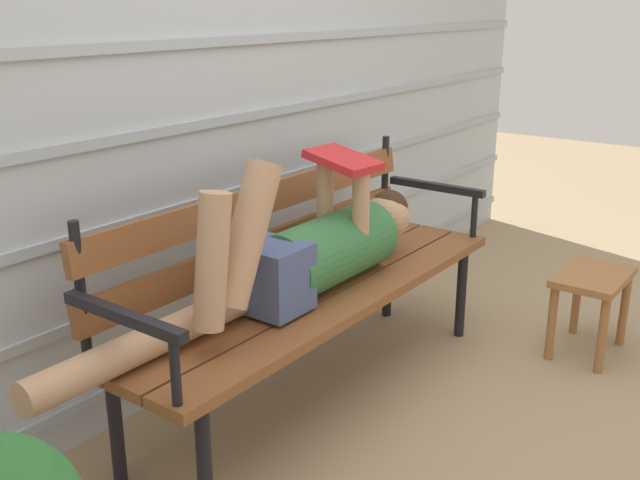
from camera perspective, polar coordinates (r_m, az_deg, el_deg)
The scene contains 5 objects.
ground_plane at distance 2.80m, azimuth 2.93°, elevation -12.96°, with size 12.00×12.00×0.00m, color tan.
house_siding at distance 2.84m, azimuth -8.26°, elevation 12.11°, with size 5.27×0.08×2.32m.
park_bench at distance 2.72m, azimuth -1.21°, elevation -2.55°, with size 1.82×0.51×0.86m.
reclining_person at distance 2.58m, azimuth -1.02°, elevation -0.93°, with size 1.72×0.27×0.55m.
footstool at distance 3.30m, azimuth 20.34°, elevation -3.72°, with size 0.40×0.26×0.36m.
Camera 1 is at (-2.01, -1.31, 1.44)m, focal length 41.22 mm.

